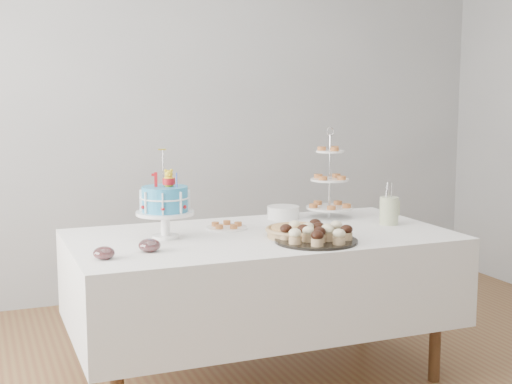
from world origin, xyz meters
name	(u,v)px	position (x,y,z in m)	size (l,w,h in m)	color
walls	(286,122)	(0.00, 0.00, 1.35)	(5.04, 4.04, 2.70)	#979A9C
table	(261,277)	(0.00, 0.30, 0.54)	(1.92, 1.02, 0.77)	silver
birthday_cake	(165,214)	(-0.48, 0.37, 0.89)	(0.29, 0.29, 0.44)	white
cupcake_tray	(316,233)	(0.17, 0.01, 0.81)	(0.40, 0.40, 0.09)	black
pie	(298,231)	(0.14, 0.16, 0.80)	(0.33, 0.33, 0.05)	tan
tiered_stand	(330,180)	(0.54, 0.59, 0.99)	(0.27, 0.27, 0.52)	silver
plate_stack	(283,212)	(0.28, 0.66, 0.81)	(0.18, 0.18, 0.07)	white
pastry_plate	(227,226)	(-0.12, 0.49, 0.78)	(0.22, 0.22, 0.03)	white
jam_bowl_a	(104,253)	(-0.84, 0.04, 0.80)	(0.09, 0.09, 0.06)	silver
jam_bowl_b	(150,245)	(-0.62, 0.11, 0.80)	(0.10, 0.10, 0.06)	silver
utensil_pitcher	(389,210)	(0.75, 0.28, 0.85)	(0.11, 0.10, 0.23)	white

